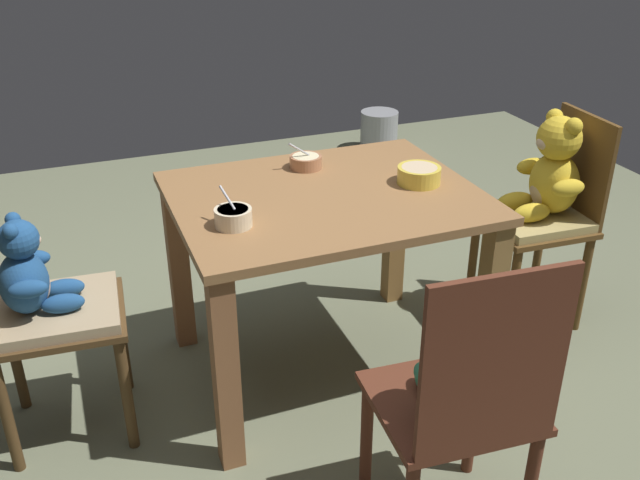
{
  "coord_description": "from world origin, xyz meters",
  "views": [
    {
      "loc": [
        -0.82,
        -2.05,
        1.67
      ],
      "look_at": [
        0.0,
        0.05,
        0.52
      ],
      "focal_mm": 39.71,
      "sensor_mm": 36.0,
      "label": 1
    }
  ],
  "objects_px": {
    "dining_table": "(325,232)",
    "teddy_chair_near_right": "(548,190)",
    "porridge_bowl_cream_near_left": "(233,217)",
    "porridge_bowl_terracotta_far_center": "(306,161)",
    "teddy_chair_near_left": "(38,299)",
    "porridge_bowl_yellow_near_right": "(419,175)",
    "metal_pail": "(379,131)",
    "teddy_chair_near_front": "(464,385)"
  },
  "relations": [
    {
      "from": "dining_table",
      "to": "teddy_chair_near_right",
      "type": "relative_size",
      "value": 1.16
    },
    {
      "from": "porridge_bowl_cream_near_left",
      "to": "dining_table",
      "type": "bearing_deg",
      "value": 20.46
    },
    {
      "from": "teddy_chair_near_right",
      "to": "porridge_bowl_terracotta_far_center",
      "type": "distance_m",
      "value": 0.98
    },
    {
      "from": "teddy_chair_near_left",
      "to": "porridge_bowl_terracotta_far_center",
      "type": "distance_m",
      "value": 1.04
    },
    {
      "from": "teddy_chair_near_left",
      "to": "porridge_bowl_yellow_near_right",
      "type": "distance_m",
      "value": 1.32
    },
    {
      "from": "teddy_chair_near_left",
      "to": "metal_pail",
      "type": "relative_size",
      "value": 3.1
    },
    {
      "from": "porridge_bowl_terracotta_far_center",
      "to": "teddy_chair_near_left",
      "type": "bearing_deg",
      "value": -165.95
    },
    {
      "from": "teddy_chair_near_right",
      "to": "porridge_bowl_terracotta_far_center",
      "type": "bearing_deg",
      "value": -10.5
    },
    {
      "from": "dining_table",
      "to": "metal_pail",
      "type": "relative_size",
      "value": 3.84
    },
    {
      "from": "porridge_bowl_cream_near_left",
      "to": "metal_pail",
      "type": "height_order",
      "value": "porridge_bowl_cream_near_left"
    },
    {
      "from": "teddy_chair_near_left",
      "to": "dining_table",
      "type": "bearing_deg",
      "value": 4.24
    },
    {
      "from": "teddy_chair_near_front",
      "to": "porridge_bowl_terracotta_far_center",
      "type": "xyz_separation_m",
      "value": [
        -0.01,
        1.11,
        0.21
      ]
    },
    {
      "from": "porridge_bowl_terracotta_far_center",
      "to": "metal_pail",
      "type": "bearing_deg",
      "value": 57.02
    },
    {
      "from": "teddy_chair_near_front",
      "to": "porridge_bowl_yellow_near_right",
      "type": "relative_size",
      "value": 6.1
    },
    {
      "from": "teddy_chair_near_front",
      "to": "porridge_bowl_cream_near_left",
      "type": "height_order",
      "value": "teddy_chair_near_front"
    },
    {
      "from": "teddy_chair_near_left",
      "to": "teddy_chair_near_front",
      "type": "relative_size",
      "value": 0.9
    },
    {
      "from": "teddy_chair_near_left",
      "to": "porridge_bowl_terracotta_far_center",
      "type": "height_order",
      "value": "teddy_chair_near_left"
    },
    {
      "from": "dining_table",
      "to": "porridge_bowl_yellow_near_right",
      "type": "relative_size",
      "value": 6.77
    },
    {
      "from": "porridge_bowl_terracotta_far_center",
      "to": "metal_pail",
      "type": "relative_size",
      "value": 0.48
    },
    {
      "from": "teddy_chair_near_left",
      "to": "porridge_bowl_yellow_near_right",
      "type": "bearing_deg",
      "value": 2.71
    },
    {
      "from": "teddy_chair_near_left",
      "to": "porridge_bowl_yellow_near_right",
      "type": "xyz_separation_m",
      "value": [
        1.3,
        -0.04,
        0.24
      ]
    },
    {
      "from": "teddy_chair_near_left",
      "to": "teddy_chair_near_front",
      "type": "bearing_deg",
      "value": -36.72
    },
    {
      "from": "dining_table",
      "to": "porridge_bowl_cream_near_left",
      "type": "relative_size",
      "value": 8.39
    },
    {
      "from": "teddy_chair_near_right",
      "to": "teddy_chair_near_front",
      "type": "height_order",
      "value": "teddy_chair_near_front"
    },
    {
      "from": "teddy_chair_near_left",
      "to": "porridge_bowl_cream_near_left",
      "type": "relative_size",
      "value": 6.78
    },
    {
      "from": "dining_table",
      "to": "porridge_bowl_yellow_near_right",
      "type": "bearing_deg",
      "value": -6.01
    },
    {
      "from": "teddy_chair_near_right",
      "to": "metal_pail",
      "type": "bearing_deg",
      "value": -94.84
    },
    {
      "from": "porridge_bowl_cream_near_left",
      "to": "metal_pail",
      "type": "relative_size",
      "value": 0.46
    },
    {
      "from": "teddy_chair_near_right",
      "to": "porridge_bowl_yellow_near_right",
      "type": "distance_m",
      "value": 0.65
    },
    {
      "from": "dining_table",
      "to": "teddy_chair_near_left",
      "type": "bearing_deg",
      "value": 179.84
    },
    {
      "from": "teddy_chair_near_right",
      "to": "porridge_bowl_yellow_near_right",
      "type": "relative_size",
      "value": 5.85
    },
    {
      "from": "porridge_bowl_terracotta_far_center",
      "to": "teddy_chair_near_front",
      "type": "bearing_deg",
      "value": -89.3
    },
    {
      "from": "porridge_bowl_terracotta_far_center",
      "to": "metal_pail",
      "type": "height_order",
      "value": "porridge_bowl_terracotta_far_center"
    },
    {
      "from": "teddy_chair_near_left",
      "to": "porridge_bowl_yellow_near_right",
      "type": "height_order",
      "value": "teddy_chair_near_left"
    },
    {
      "from": "porridge_bowl_terracotta_far_center",
      "to": "porridge_bowl_yellow_near_right",
      "type": "bearing_deg",
      "value": -41.73
    },
    {
      "from": "teddy_chair_near_right",
      "to": "metal_pail",
      "type": "distance_m",
      "value": 2.2
    },
    {
      "from": "dining_table",
      "to": "metal_pail",
      "type": "height_order",
      "value": "dining_table"
    },
    {
      "from": "teddy_chair_near_front",
      "to": "dining_table",
      "type": "bearing_deg",
      "value": 6.4
    },
    {
      "from": "porridge_bowl_yellow_near_right",
      "to": "metal_pail",
      "type": "xyz_separation_m",
      "value": [
        0.92,
        2.19,
        -0.62
      ]
    },
    {
      "from": "porridge_bowl_cream_near_left",
      "to": "porridge_bowl_terracotta_far_center",
      "type": "height_order",
      "value": "porridge_bowl_cream_near_left"
    },
    {
      "from": "teddy_chair_near_left",
      "to": "porridge_bowl_yellow_near_right",
      "type": "relative_size",
      "value": 5.47
    },
    {
      "from": "dining_table",
      "to": "teddy_chair_near_left",
      "type": "distance_m",
      "value": 0.96
    }
  ]
}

